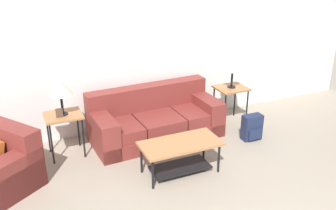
# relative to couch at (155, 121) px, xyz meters

# --- Properties ---
(wall_back) EXTENTS (8.78, 0.06, 2.60)m
(wall_back) POSITION_rel_couch_xyz_m (0.01, 0.57, 1.01)
(wall_back) COLOR white
(wall_back) RESTS_ON ground_plane
(couch) EXTENTS (2.13, 1.02, 0.82)m
(couch) POSITION_rel_couch_xyz_m (0.00, 0.00, 0.00)
(couch) COLOR maroon
(couch) RESTS_ON ground_plane
(coffee_table) EXTENTS (1.10, 0.54, 0.47)m
(coffee_table) POSITION_rel_couch_xyz_m (-0.09, -1.14, 0.05)
(coffee_table) COLOR #A87042
(coffee_table) RESTS_ON ground_plane
(side_table_left) EXTENTS (0.53, 0.46, 0.66)m
(side_table_left) POSITION_rel_couch_xyz_m (-1.44, 0.00, 0.29)
(side_table_left) COLOR #A87042
(side_table_left) RESTS_ON ground_plane
(side_table_right) EXTENTS (0.53, 0.46, 0.66)m
(side_table_right) POSITION_rel_couch_xyz_m (1.44, 0.00, 0.29)
(side_table_right) COLOR #A87042
(side_table_right) RESTS_ON ground_plane
(table_lamp_left) EXTENTS (0.34, 0.34, 0.53)m
(table_lamp_left) POSITION_rel_couch_xyz_m (-1.44, 0.00, 0.78)
(table_lamp_left) COLOR black
(table_lamp_left) RESTS_ON side_table_left
(table_lamp_right) EXTENTS (0.34, 0.34, 0.53)m
(table_lamp_right) POSITION_rel_couch_xyz_m (1.44, 0.00, 0.78)
(table_lamp_right) COLOR black
(table_lamp_right) RESTS_ON side_table_right
(backpack) EXTENTS (0.32, 0.24, 0.42)m
(backpack) POSITION_rel_couch_xyz_m (1.41, -0.72, -0.09)
(backpack) COLOR #1E2847
(backpack) RESTS_ON ground_plane
(picture_frame) EXTENTS (0.10, 0.04, 0.13)m
(picture_frame) POSITION_rel_couch_xyz_m (-1.50, -0.07, 0.43)
(picture_frame) COLOR #4C3828
(picture_frame) RESTS_ON side_table_left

